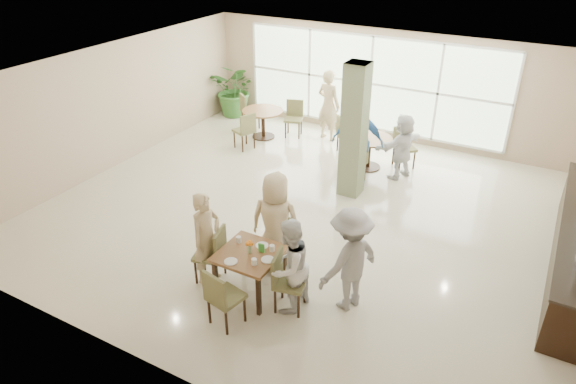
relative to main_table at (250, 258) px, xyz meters
The scene contains 19 objects.
ground 2.70m from the main_table, 96.73° to the left, with size 10.00×10.00×0.00m, color beige.
room_shell 2.82m from the main_table, 96.73° to the left, with size 10.00×10.00×10.00m.
window_bank 7.14m from the main_table, 96.52° to the left, with size 7.00×0.04×7.00m.
column 3.87m from the main_table, 88.59° to the left, with size 0.45×0.45×2.80m, color #707B56.
main_table is the anchor object (origin of this frame).
round_table_left 6.37m from the main_table, 119.52° to the left, with size 1.08×1.08×0.75m.
round_table_right 5.14m from the main_table, 90.30° to the left, with size 1.04×1.04×0.75m.
chairs_main_table 0.18m from the main_table, 89.41° to the right, with size 2.02×1.97×0.95m.
chairs_table_left 6.39m from the main_table, 119.60° to the left, with size 1.95×1.90×0.95m.
chairs_table_right 5.17m from the main_table, 90.47° to the left, with size 2.12×1.93×0.95m.
tabletop_clutter 0.17m from the main_table, ahead, with size 0.78×0.78×0.21m.
potted_plant 8.10m from the main_table, 125.45° to the left, with size 1.40×1.40×1.56m, color #336729.
teen_left 0.78m from the main_table, behind, with size 0.57×0.38×1.57m, color #CCB488.
teen_far 0.80m from the main_table, 89.35° to the left, with size 0.85×0.46×1.74m, color #CCB488.
teen_right 0.71m from the main_table, ahead, with size 0.74×0.58×1.52m, color white.
teen_standing 1.52m from the main_table, 17.60° to the left, with size 1.08×0.62×1.67m, color #98989B.
adult_a 4.35m from the main_table, 90.26° to the left, with size 1.10×0.63×1.88m, color #417EC3.
adult_b 5.10m from the main_table, 81.24° to the left, with size 1.38×0.60×1.49m, color white.
adult_standing 6.49m from the main_table, 104.33° to the left, with size 0.67×0.44×1.84m, color #CCB488.
Camera 1 is at (3.89, -7.91, 5.28)m, focal length 32.00 mm.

